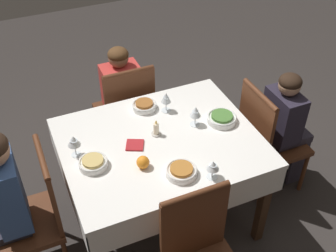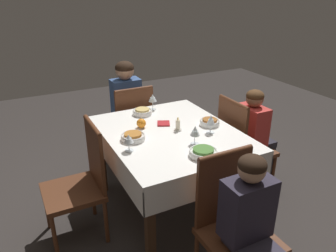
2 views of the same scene
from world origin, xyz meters
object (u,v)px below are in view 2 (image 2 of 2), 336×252
bowl_south (133,137)px  candle_centerpiece (178,126)px  wine_glass_north (211,120)px  chair_west (131,125)px  orange_fruit (141,123)px  person_child_dark (252,230)px  bowl_east (203,152)px  wine_glass_west (153,98)px  wine_glass_south (129,139)px  chair_east (233,221)px  person_adult_denim (125,107)px  chair_north (241,143)px  person_child_red (256,135)px  wine_glass_east (195,131)px  dining_table (171,142)px  chair_south (82,179)px  bowl_north (210,122)px  bowl_west (142,112)px  napkin_red_folded (164,123)px

bowl_south → candle_centerpiece: bearing=89.8°
wine_glass_north → bowl_south: size_ratio=0.82×
chair_west → candle_centerpiece: 0.93m
bowl_south → orange_fruit: orange_fruit is taller
person_child_dark → bowl_east: bearing=88.4°
wine_glass_west → wine_glass_south: 0.86m
chair_east → person_adult_denim: bearing=90.8°
person_adult_denim → person_child_dark: 2.07m
chair_north → person_child_red: size_ratio=0.94×
person_child_red → orange_fruit: size_ratio=12.76×
person_child_red → orange_fruit: bearing=80.0°
candle_centerpiece → chair_west: bearing=-174.0°
person_child_dark → wine_glass_north: size_ratio=6.73×
wine_glass_east → wine_glass_north: 0.25m
bowl_east → wine_glass_north: size_ratio=1.32×
dining_table → chair_south: 0.77m
bowl_north → candle_centerpiece: bearing=-94.9°
bowl_south → chair_north: bearing=89.7°
dining_table → person_child_red: person_child_red is taller
chair_south → bowl_north: (0.09, 1.11, 0.30)m
chair_east → person_child_dark: 0.18m
chair_south → orange_fruit: (-0.13, 0.56, 0.31)m
chair_south → bowl_south: size_ratio=5.04×
bowl_south → wine_glass_south: size_ratio=1.46×
dining_table → chair_south: chair_south is taller
chair_east → candle_centerpiece: size_ratio=8.18×
bowl_west → wine_glass_north: size_ratio=1.16×
person_child_red → bowl_west: size_ratio=5.69×
person_adult_denim → wine_glass_west: (0.49, 0.11, 0.23)m
wine_glass_north → person_adult_denim: bearing=-165.7°
person_child_red → bowl_west: (-0.47, -0.97, 0.25)m
chair_south → person_adult_denim: (-0.97, 0.72, 0.16)m
chair_west → person_adult_denim: 0.22m
orange_fruit → person_child_red: bearing=80.0°
chair_north → chair_south: size_ratio=1.00×
chair_south → person_adult_denim: bearing=143.4°
chair_north → wine_glass_east: size_ratio=6.35×
person_child_dark → wine_glass_west: bearing=87.0°
chair_south → person_child_dark: person_child_dark is taller
bowl_east → dining_table: bearing=-177.8°
wine_glass_south → dining_table: bearing=110.3°
candle_centerpiece → dining_table: bearing=-92.7°
chair_south → dining_table: bearing=85.6°
wine_glass_west → napkin_red_folded: 0.39m
wine_glass_south → chair_south: bearing=-123.4°
chair_north → chair_south: same height
dining_table → bowl_west: bearing=-173.3°
chair_south → bowl_east: (0.52, 0.76, 0.30)m
chair_south → bowl_west: bearing=120.4°
chair_south → bowl_south: chair_south is taller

